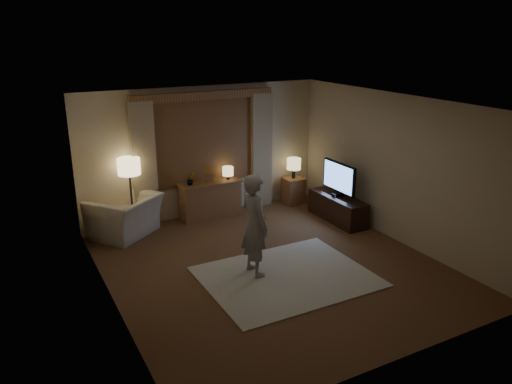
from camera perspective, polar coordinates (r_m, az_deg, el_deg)
room at (r=8.03m, az=0.16°, el=1.51°), size 5.04×5.54×2.64m
rug at (r=7.79m, az=3.50°, el=-9.63°), size 2.50×2.00×0.02m
sideboard at (r=10.05m, az=-5.24°, el=-0.97°), size 1.20×0.40×0.70m
picture_frame at (r=9.92m, az=-5.31°, el=1.48°), size 0.16×0.02×0.20m
plant at (r=9.76m, az=-7.48°, el=1.44°), size 0.17×0.13×0.30m
table_lamp_sideboard at (r=10.04m, az=-3.23°, el=2.33°), size 0.22×0.22×0.30m
floor_lamp at (r=9.34m, az=-14.29°, el=2.40°), size 0.41×0.41×1.41m
armchair at (r=9.43m, az=-14.73°, el=-2.69°), size 1.52×1.49×0.74m
side_table at (r=10.89m, az=4.27°, el=0.18°), size 0.40×0.40×0.56m
table_lamp_side at (r=10.72m, az=4.35°, el=3.17°), size 0.30×0.30×0.44m
tv_stand at (r=10.01m, az=9.29°, el=-1.84°), size 0.45×1.40×0.50m
tv at (r=9.81m, az=9.46°, el=1.60°), size 0.23×0.95×0.68m
person at (r=7.54m, az=-0.16°, el=-3.77°), size 0.42×0.61×1.60m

